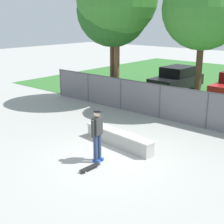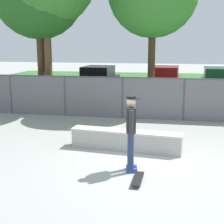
{
  "view_description": "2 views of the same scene",
  "coord_description": "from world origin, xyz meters",
  "px_view_note": "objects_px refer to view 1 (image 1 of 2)",
  "views": [
    {
      "loc": [
        6.75,
        -7.73,
        4.75
      ],
      "look_at": [
        -0.88,
        1.19,
        1.27
      ],
      "focal_mm": 51.09,
      "sensor_mm": 36.0,
      "label": 1
    },
    {
      "loc": [
        0.77,
        -7.94,
        3.07
      ],
      "look_at": [
        -0.97,
        1.47,
        1.03
      ],
      "focal_mm": 53.16,
      "sensor_mm": 36.0,
      "label": 2
    }
  ],
  "objects_px": {
    "concrete_ledge": "(119,139)",
    "skateboarder": "(97,133)",
    "tree_near_left": "(113,11)",
    "car_black": "(177,79)",
    "skateboard": "(90,167)",
    "tree_mid": "(203,9)"
  },
  "relations": [
    {
      "from": "tree_near_left",
      "to": "car_black",
      "type": "relative_size",
      "value": 1.66
    },
    {
      "from": "skateboarder",
      "to": "skateboard",
      "type": "distance_m",
      "value": 1.17
    },
    {
      "from": "skateboarder",
      "to": "car_black",
      "type": "xyz_separation_m",
      "value": [
        -3.43,
        11.41,
        -0.19
      ]
    },
    {
      "from": "skateboard",
      "to": "tree_mid",
      "type": "bearing_deg",
      "value": 92.08
    },
    {
      "from": "skateboarder",
      "to": "tree_near_left",
      "type": "height_order",
      "value": "tree_near_left"
    },
    {
      "from": "skateboarder",
      "to": "car_black",
      "type": "bearing_deg",
      "value": 106.72
    },
    {
      "from": "concrete_ledge",
      "to": "tree_mid",
      "type": "xyz_separation_m",
      "value": [
        0.29,
        5.92,
        4.87
      ]
    },
    {
      "from": "skateboarder",
      "to": "tree_mid",
      "type": "xyz_separation_m",
      "value": [
        -0.05,
        7.47,
        4.12
      ]
    },
    {
      "from": "concrete_ledge",
      "to": "skateboarder",
      "type": "distance_m",
      "value": 1.75
    },
    {
      "from": "skateboarder",
      "to": "tree_mid",
      "type": "relative_size",
      "value": 0.26
    },
    {
      "from": "car_black",
      "to": "skateboarder",
      "type": "bearing_deg",
      "value": -73.28
    },
    {
      "from": "skateboard",
      "to": "tree_near_left",
      "type": "height_order",
      "value": "tree_near_left"
    },
    {
      "from": "skateboard",
      "to": "car_black",
      "type": "relative_size",
      "value": 0.19
    },
    {
      "from": "skateboard",
      "to": "skateboarder",
      "type": "bearing_deg",
      "value": 111.47
    },
    {
      "from": "concrete_ledge",
      "to": "skateboard",
      "type": "relative_size",
      "value": 4.06
    },
    {
      "from": "tree_mid",
      "to": "car_black",
      "type": "bearing_deg",
      "value": 130.6
    },
    {
      "from": "skateboarder",
      "to": "car_black",
      "type": "relative_size",
      "value": 0.43
    },
    {
      "from": "skateboard",
      "to": "car_black",
      "type": "xyz_separation_m",
      "value": [
        -3.67,
        12.03,
        0.77
      ]
    },
    {
      "from": "concrete_ledge",
      "to": "car_black",
      "type": "relative_size",
      "value": 0.76
    },
    {
      "from": "tree_near_left",
      "to": "skateboarder",
      "type": "bearing_deg",
      "value": -53.3
    },
    {
      "from": "concrete_ledge",
      "to": "car_black",
      "type": "height_order",
      "value": "car_black"
    },
    {
      "from": "skateboarder",
      "to": "skateboard",
      "type": "bearing_deg",
      "value": -68.53
    }
  ]
}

